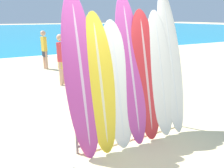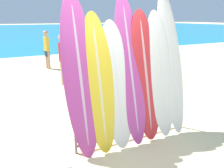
% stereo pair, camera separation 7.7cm
% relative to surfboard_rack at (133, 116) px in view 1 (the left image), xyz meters
% --- Properties ---
extents(ground_plane, '(160.00, 160.00, 0.00)m').
position_rel_surfboard_rack_xyz_m(ground_plane, '(-0.39, -0.32, -0.43)').
color(ground_plane, beige).
extents(ocean_water, '(120.00, 60.00, 0.01)m').
position_rel_surfboard_rack_xyz_m(ocean_water, '(-0.39, 38.87, -0.43)').
color(ocean_water, teal).
rests_on(ocean_water, ground_plane).
extents(surfboard_rack, '(2.12, 0.04, 0.79)m').
position_rel_surfboard_rack_xyz_m(surfboard_rack, '(0.00, 0.00, 0.00)').
color(surfboard_rack, slate).
rests_on(surfboard_rack, ground_plane).
extents(surfboard_slot_0, '(0.52, 0.68, 2.48)m').
position_rel_surfboard_rack_xyz_m(surfboard_slot_0, '(-0.90, 0.08, 0.81)').
color(surfboard_slot_0, '#B23D8E').
rests_on(surfboard_slot_0, ground_plane).
extents(surfboard_slot_1, '(0.52, 0.61, 2.20)m').
position_rel_surfboard_rack_xyz_m(surfboard_slot_1, '(-0.60, 0.04, 0.67)').
color(surfboard_slot_1, yellow).
rests_on(surfboard_slot_1, ground_plane).
extents(surfboard_slot_2, '(0.55, 0.59, 2.07)m').
position_rel_surfboard_rack_xyz_m(surfboard_slot_2, '(-0.30, 0.04, 0.60)').
color(surfboard_slot_2, silver).
rests_on(surfboard_slot_2, ground_plane).
extents(surfboard_slot_3, '(0.50, 0.77, 2.48)m').
position_rel_surfboard_rack_xyz_m(surfboard_slot_3, '(-0.00, 0.10, 0.81)').
color(surfboard_slot_3, '#B23D8E').
rests_on(surfboard_slot_3, ground_plane).
extents(surfboard_slot_4, '(0.57, 0.62, 2.24)m').
position_rel_surfboard_rack_xyz_m(surfboard_slot_4, '(0.29, 0.06, 0.69)').
color(surfboard_slot_4, red).
rests_on(surfboard_slot_4, ground_plane).
extents(surfboard_slot_5, '(0.54, 0.65, 2.23)m').
position_rel_surfboard_rack_xyz_m(surfboard_slot_5, '(0.60, 0.06, 0.68)').
color(surfboard_slot_5, silver).
rests_on(surfboard_slot_5, ground_plane).
extents(surfboard_slot_6, '(0.48, 0.82, 2.59)m').
position_rel_surfboard_rack_xyz_m(surfboard_slot_6, '(0.89, 0.12, 0.86)').
color(surfboard_slot_6, silver).
rests_on(surfboard_slot_6, ground_plane).
extents(person_near_water, '(0.21, 0.26, 1.59)m').
position_rel_surfboard_rack_xyz_m(person_near_water, '(-0.26, 6.38, 0.43)').
color(person_near_water, tan).
rests_on(person_near_water, ground_plane).
extents(person_mid_beach, '(0.29, 0.25, 1.68)m').
position_rel_surfboard_rack_xyz_m(person_mid_beach, '(0.29, 2.89, 0.48)').
color(person_mid_beach, '#846047').
rests_on(person_mid_beach, ground_plane).
extents(person_far_left, '(0.27, 0.26, 1.61)m').
position_rel_surfboard_rack_xyz_m(person_far_left, '(-0.22, 3.83, 0.45)').
color(person_far_left, tan).
rests_on(person_far_left, ground_plane).
extents(person_far_right, '(0.29, 0.24, 1.71)m').
position_rel_surfboard_rack_xyz_m(person_far_right, '(1.27, 6.75, 0.50)').
color(person_far_right, tan).
rests_on(person_far_right, ground_plane).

